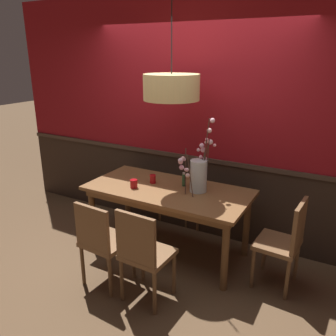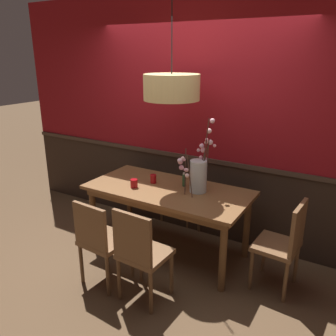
{
  "view_description": "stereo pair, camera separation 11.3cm",
  "coord_description": "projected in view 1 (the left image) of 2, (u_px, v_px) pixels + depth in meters",
  "views": [
    {
      "loc": [
        1.69,
        -3.06,
        2.17
      ],
      "look_at": [
        0.0,
        0.0,
        1.01
      ],
      "focal_mm": 37.05,
      "sensor_mm": 36.0,
      "label": 1
    },
    {
      "loc": [
        1.79,
        -3.0,
        2.17
      ],
      "look_at": [
        0.0,
        0.0,
        1.01
      ],
      "focal_mm": 37.05,
      "sensor_mm": 36.0,
      "label": 2
    }
  ],
  "objects": [
    {
      "name": "ground_plane",
      "position": [
        168.0,
        251.0,
        4.01
      ],
      "size": [
        24.0,
        24.0,
        0.0
      ],
      "primitive_type": "plane",
      "color": "brown"
    },
    {
      "name": "back_wall",
      "position": [
        195.0,
        120.0,
        4.1
      ],
      "size": [
        5.32,
        0.14,
        2.84
      ],
      "color": "#2D2119",
      "rests_on": "ground"
    },
    {
      "name": "dining_table",
      "position": [
        168.0,
        196.0,
        3.79
      ],
      "size": [
        1.78,
        0.86,
        0.77
      ],
      "color": "brown",
      "rests_on": "ground"
    },
    {
      "name": "chair_head_east_end",
      "position": [
        285.0,
        240.0,
        3.25
      ],
      "size": [
        0.41,
        0.44,
        0.91
      ],
      "color": "brown",
      "rests_on": "ground"
    },
    {
      "name": "chair_near_side_right",
      "position": [
        143.0,
        251.0,
        3.04
      ],
      "size": [
        0.43,
        0.41,
        0.92
      ],
      "color": "brown",
      "rests_on": "ground"
    },
    {
      "name": "chair_far_side_left",
      "position": [
        181.0,
        182.0,
        4.67
      ],
      "size": [
        0.46,
        0.43,
        0.9
      ],
      "color": "brown",
      "rests_on": "ground"
    },
    {
      "name": "chair_far_side_right",
      "position": [
        220.0,
        188.0,
        4.43
      ],
      "size": [
        0.49,
        0.45,
        0.94
      ],
      "color": "brown",
      "rests_on": "ground"
    },
    {
      "name": "chair_near_side_left",
      "position": [
        102.0,
        239.0,
        3.27
      ],
      "size": [
        0.44,
        0.43,
        0.88
      ],
      "color": "brown",
      "rests_on": "ground"
    },
    {
      "name": "vase_with_blossoms",
      "position": [
        198.0,
        174.0,
        3.63
      ],
      "size": [
        0.33,
        0.35,
        0.8
      ],
      "color": "silver",
      "rests_on": "dining_table"
    },
    {
      "name": "candle_holder_nearer_center",
      "position": [
        153.0,
        179.0,
        3.9
      ],
      "size": [
        0.07,
        0.07,
        0.1
      ],
      "color": "#9E0F14",
      "rests_on": "dining_table"
    },
    {
      "name": "candle_holder_nearer_edge",
      "position": [
        134.0,
        184.0,
        3.76
      ],
      "size": [
        0.08,
        0.08,
        0.09
      ],
      "color": "#9E0F14",
      "rests_on": "dining_table"
    },
    {
      "name": "condiment_bottle",
      "position": [
        184.0,
        180.0,
        3.81
      ],
      "size": [
        0.04,
        0.04,
        0.15
      ],
      "color": "#2D5633",
      "rests_on": "dining_table"
    },
    {
      "name": "pendant_lamp",
      "position": [
        171.0,
        87.0,
        3.48
      ],
      "size": [
        0.57,
        0.57,
        1.13
      ],
      "color": "tan"
    }
  ]
}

